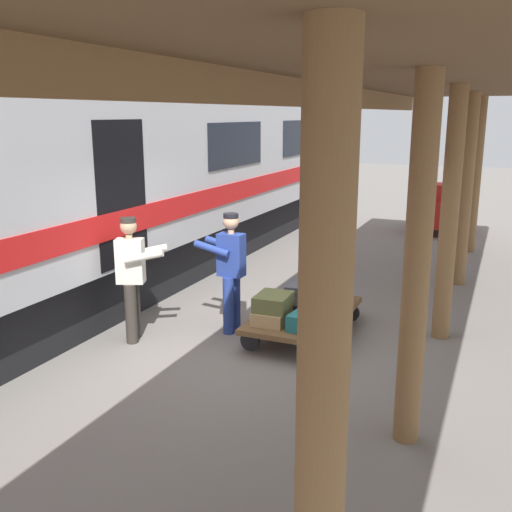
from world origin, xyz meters
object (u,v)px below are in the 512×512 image
(train_car, at_px, (37,181))
(baggage_tug, at_px, (435,208))
(suitcase_gray_aluminum, at_px, (333,296))
(suitcase_slate_roller, at_px, (300,291))
(luggage_cart, at_px, (304,315))
(suitcase_tan_vintage, at_px, (272,316))
(suitcase_teal_softside, at_px, (309,320))
(suitcase_olive_duffel, at_px, (273,302))
(suitcase_burgundy_valise, at_px, (322,305))
(suitcase_black_hardshell, at_px, (287,304))
(porter_in_overalls, at_px, (230,268))
(porter_by_door, at_px, (132,275))

(train_car, xyz_separation_m, baggage_tug, (-4.68, -9.08, -1.43))
(suitcase_gray_aluminum, bearing_deg, baggage_tug, -93.61)
(suitcase_slate_roller, height_order, baggage_tug, baggage_tug)
(train_car, relative_size, suitcase_slate_roller, 36.15)
(train_car, distance_m, suitcase_slate_roller, 4.20)
(train_car, relative_size, luggage_cart, 10.43)
(suitcase_tan_vintage, bearing_deg, suitcase_gray_aluminum, -115.23)
(suitcase_teal_softside, xyz_separation_m, suitcase_olive_duffel, (0.52, -0.04, 0.16))
(train_car, bearing_deg, suitcase_burgundy_valise, -170.04)
(suitcase_black_hardshell, bearing_deg, suitcase_slate_roller, -90.00)
(suitcase_tan_vintage, bearing_deg, porter_in_overalls, -21.30)
(suitcase_slate_roller, relative_size, suitcase_teal_softside, 0.98)
(luggage_cart, height_order, suitcase_slate_roller, suitcase_slate_roller)
(suitcase_black_hardshell, relative_size, suitcase_teal_softside, 0.97)
(suitcase_gray_aluminum, distance_m, porter_in_overalls, 1.59)
(suitcase_teal_softside, relative_size, suitcase_gray_aluminum, 1.24)
(suitcase_slate_roller, xyz_separation_m, porter_in_overalls, (0.75, 0.82, 0.47))
(luggage_cart, bearing_deg, suitcase_olive_duffel, 63.80)
(suitcase_tan_vintage, distance_m, porter_by_door, 1.94)
(suitcase_slate_roller, bearing_deg, suitcase_teal_softside, 115.23)
(suitcase_black_hardshell, xyz_separation_m, baggage_tug, (-1.01, -8.34, 0.21))
(suitcase_burgundy_valise, xyz_separation_m, suitcase_tan_vintage, (0.52, 0.55, -0.05))
(porter_by_door, bearing_deg, porter_in_overalls, -141.37)
(suitcase_teal_softside, bearing_deg, suitcase_olive_duffel, -3.96)
(porter_in_overalls, bearing_deg, train_car, 9.23)
(suitcase_burgundy_valise, height_order, suitcase_teal_softside, suitcase_burgundy_valise)
(baggage_tug, bearing_deg, luggage_cart, 84.85)
(train_car, distance_m, porter_by_door, 2.21)
(baggage_tug, bearing_deg, suitcase_black_hardshell, 83.07)
(suitcase_black_hardshell, distance_m, suitcase_olive_duffel, 0.55)
(luggage_cart, xyz_separation_m, suitcase_olive_duffel, (0.26, 0.52, 0.32))
(suitcase_tan_vintage, distance_m, porter_in_overalls, 0.95)
(suitcase_black_hardshell, distance_m, porter_in_overalls, 0.94)
(suitcase_black_hardshell, height_order, suitcase_olive_duffel, suitcase_olive_duffel)
(suitcase_gray_aluminum, bearing_deg, suitcase_teal_softside, 90.00)
(luggage_cart, bearing_deg, porter_by_door, 28.09)
(suitcase_slate_roller, distance_m, porter_by_door, 2.49)
(suitcase_black_hardshell, bearing_deg, baggage_tug, -96.93)
(suitcase_burgundy_valise, height_order, suitcase_tan_vintage, suitcase_burgundy_valise)
(suitcase_slate_roller, relative_size, suitcase_olive_duffel, 1.11)
(porter_in_overalls, bearing_deg, baggage_tug, -101.59)
(train_car, bearing_deg, suitcase_tan_vintage, -177.18)
(suitcase_black_hardshell, bearing_deg, suitcase_gray_aluminum, -133.31)
(suitcase_black_hardshell, relative_size, porter_in_overalls, 0.34)
(suitcase_burgundy_valise, xyz_separation_m, porter_in_overalls, (1.27, 0.26, 0.45))
(luggage_cart, xyz_separation_m, suitcase_tan_vintage, (0.26, 0.55, 0.13))
(luggage_cart, xyz_separation_m, suitcase_slate_roller, (0.26, -0.55, 0.17))
(luggage_cart, distance_m, suitcase_olive_duffel, 0.66)
(suitcase_black_hardshell, xyz_separation_m, suitcase_gray_aluminum, (-0.52, -0.55, 0.03))
(luggage_cart, relative_size, suitcase_teal_softside, 3.41)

